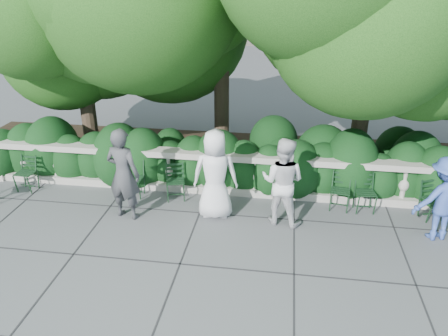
# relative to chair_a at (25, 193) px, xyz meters

# --- Properties ---
(ground) EXTENTS (90.00, 90.00, 0.00)m
(ground) POSITION_rel_chair_a_xyz_m (4.71, -1.11, 0.00)
(ground) COLOR #494B50
(ground) RESTS_ON ground
(balustrade) EXTENTS (12.00, 0.44, 1.00)m
(balustrade) POSITION_rel_chair_a_xyz_m (4.71, 0.69, 0.49)
(balustrade) COLOR #9E998E
(balustrade) RESTS_ON ground
(shrub_hedge) EXTENTS (15.00, 2.60, 1.70)m
(shrub_hedge) POSITION_rel_chair_a_xyz_m (4.71, 1.89, 0.00)
(shrub_hedge) COLOR black
(shrub_hedge) RESTS_ON ground
(tree_canopy) EXTENTS (15.04, 6.52, 6.78)m
(tree_canopy) POSITION_rel_chair_a_xyz_m (5.40, 2.08, 3.96)
(tree_canopy) COLOR #3F3023
(tree_canopy) RESTS_ON ground
(chair_a) EXTENTS (0.48, 0.51, 0.84)m
(chair_a) POSITION_rel_chair_a_xyz_m (0.00, 0.00, 0.00)
(chair_a) COLOR black
(chair_a) RESTS_ON ground
(chair_b) EXTENTS (0.45, 0.49, 0.84)m
(chair_b) POSITION_rel_chair_a_xyz_m (2.59, 0.09, 0.00)
(chair_b) COLOR black
(chair_b) RESTS_ON ground
(chair_c) EXTENTS (0.55, 0.58, 0.84)m
(chair_c) POSITION_rel_chair_a_xyz_m (3.60, 0.08, 0.00)
(chair_c) COLOR black
(chair_c) RESTS_ON ground
(chair_d) EXTENTS (0.50, 0.54, 0.84)m
(chair_d) POSITION_rel_chair_a_xyz_m (7.14, 0.14, 0.00)
(chair_d) COLOR black
(chair_d) RESTS_ON ground
(chair_e) EXTENTS (0.50, 0.53, 0.84)m
(chair_e) POSITION_rel_chair_a_xyz_m (7.70, 0.13, 0.00)
(chair_e) COLOR black
(chair_e) RESTS_ON ground
(chair_f) EXTENTS (0.58, 0.61, 0.84)m
(chair_f) POSITION_rel_chair_a_xyz_m (9.07, 0.03, 0.00)
(chair_f) COLOR black
(chair_f) RESTS_ON ground
(person_businessman) EXTENTS (0.98, 0.68, 1.90)m
(person_businessman) POSITION_rel_chair_a_xyz_m (4.56, -0.34, 0.95)
(person_businessman) COLOR silver
(person_businessman) RESTS_ON ground
(person_woman_grey) EXTENTS (0.79, 0.60, 1.95)m
(person_woman_grey) POSITION_rel_chair_a_xyz_m (2.73, -0.65, 0.98)
(person_woman_grey) COLOR #3A3B3F
(person_woman_grey) RESTS_ON ground
(person_casual_man) EXTENTS (1.04, 0.90, 1.83)m
(person_casual_man) POSITION_rel_chair_a_xyz_m (5.93, -0.39, 0.91)
(person_casual_man) COLOR silver
(person_casual_man) RESTS_ON ground
(person_older_blue) EXTENTS (1.21, 0.89, 1.68)m
(person_older_blue) POSITION_rel_chair_a_xyz_m (8.92, -0.55, 0.84)
(person_older_blue) COLOR #3853A8
(person_older_blue) RESTS_ON ground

